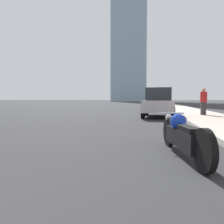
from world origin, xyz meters
The scene contains 6 objects.
sidewalk centered at (6.29, 40.00, 0.07)m, with size 2.98×240.00×0.15m.
distant_tower centered at (-5.88, 96.77, 36.66)m, with size 14.62×14.62×73.32m.
motorcycle centered at (3.74, 4.43, 0.41)m, with size 0.76×2.56×0.81m.
parked_car_silver centered at (3.64, 13.71, 0.88)m, with size 2.05×4.38×1.76m.
parked_car_black centered at (3.51, 26.18, 0.86)m, with size 2.26×4.46×1.71m.
pedestrian centered at (6.29, 13.96, 0.97)m, with size 0.36×0.23×1.61m.
Camera 1 is at (3.13, 0.06, 1.11)m, focal length 35.00 mm.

